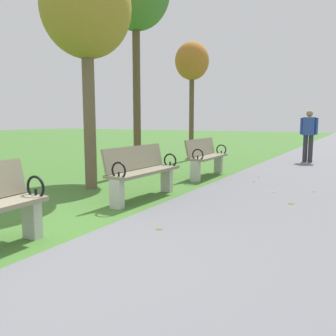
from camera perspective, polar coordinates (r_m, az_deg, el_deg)
ground_plane at (r=3.62m, az=-24.37°, el=-14.51°), size 80.00×80.00×0.00m
paved_walkway at (r=20.03m, az=25.53°, el=3.26°), size 2.81×44.00×0.02m
park_bench_2 at (r=5.92m, az=-4.32°, el=-0.45°), size 0.50×1.61×0.90m
park_bench_3 at (r=8.32m, az=6.22°, el=1.91°), size 0.51×1.61×0.90m
tree_1 at (r=7.23m, az=-13.24°, el=23.79°), size 1.68×1.68×4.32m
tree_3 at (r=11.96m, az=3.94°, el=16.69°), size 1.11×1.11×3.88m
pedestrian_walking at (r=11.84m, az=22.02°, el=5.28°), size 0.53×0.23×1.62m
scattered_leaves at (r=5.28m, az=4.33°, el=-6.63°), size 3.93×7.53×0.02m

